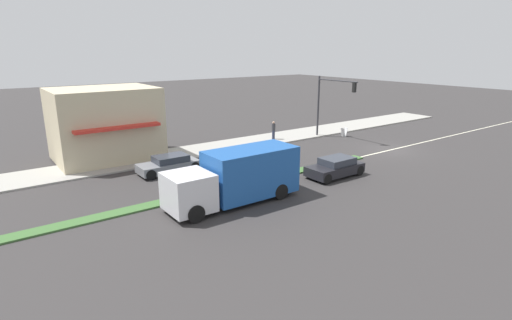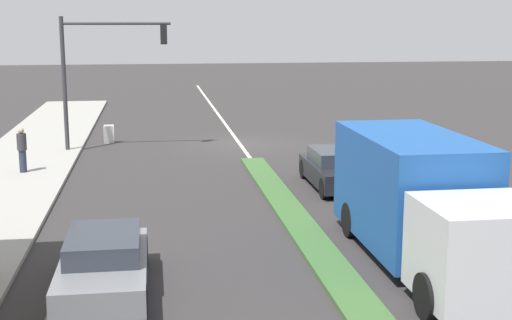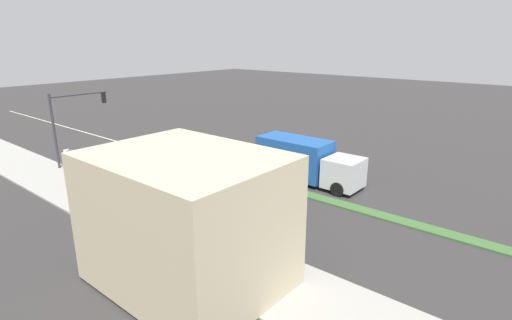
{
  "view_description": "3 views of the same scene",
  "coord_description": "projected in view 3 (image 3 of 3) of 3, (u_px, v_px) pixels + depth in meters",
  "views": [
    {
      "loc": [
        -19.44,
        28.03,
        8.16
      ],
      "look_at": [
        0.47,
        13.51,
        1.26
      ],
      "focal_mm": 28.0,
      "sensor_mm": 36.0,
      "label": 1
    },
    {
      "loc": [
        3.92,
        31.9,
        5.55
      ],
      "look_at": [
        1.0,
        12.02,
        1.6
      ],
      "focal_mm": 50.0,
      "sensor_mm": 36.0,
      "label": 2
    },
    {
      "loc": [
        20.08,
        30.88,
        9.44
      ],
      "look_at": [
        0.48,
        14.54,
        1.71
      ],
      "focal_mm": 28.0,
      "sensor_mm": 36.0,
      "label": 3
    }
  ],
  "objects": [
    {
      "name": "ground_plane",
      "position": [
        302.0,
        194.0,
        25.39
      ],
      "size": [
        160.0,
        160.0,
        0.0
      ],
      "primitive_type": "plane",
      "color": "#333030"
    },
    {
      "name": "sidewalk_right",
      "position": [
        204.0,
        251.0,
        18.46
      ],
      "size": [
        4.0,
        73.0,
        0.12
      ],
      "primitive_type": "cube",
      "color": "#9E9B93",
      "rests_on": "ground"
    },
    {
      "name": "median_strip",
      "position": [
        454.0,
        236.0,
        19.87
      ],
      "size": [
        0.9,
        46.0,
        0.1
      ],
      "primitive_type": "cube",
      "color": "#3D6633",
      "rests_on": "ground"
    },
    {
      "name": "lane_marking_center",
      "position": [
        137.0,
        147.0,
        36.42
      ],
      "size": [
        0.16,
        60.0,
        0.01
      ],
      "primitive_type": "cube",
      "color": "beige",
      "rests_on": "ground"
    },
    {
      "name": "building_corner_store",
      "position": [
        187.0,
        219.0,
        15.43
      ],
      "size": [
        6.32,
        7.28,
        5.28
      ],
      "color": "#C6B793",
      "rests_on": "sidewalk_right"
    },
    {
      "name": "traffic_signal_main",
      "position": [
        71.0,
        116.0,
        30.15
      ],
      "size": [
        4.59,
        0.34,
        5.6
      ],
      "color": "#333338",
      "rests_on": "sidewalk_right"
    },
    {
      "name": "pedestrian",
      "position": [
        73.0,
        173.0,
        26.38
      ],
      "size": [
        0.34,
        0.34,
        1.64
      ],
      "color": "#282D42",
      "rests_on": "sidewalk_right"
    },
    {
      "name": "warning_aframe_sign",
      "position": [
        68.0,
        155.0,
        32.52
      ],
      "size": [
        0.45,
        0.53,
        0.84
      ],
      "color": "silver",
      "rests_on": "ground"
    },
    {
      "name": "delivery_truck",
      "position": [
        305.0,
        160.0,
        27.38
      ],
      "size": [
        2.44,
        7.5,
        2.87
      ],
      "color": "silver",
      "rests_on": "ground"
    },
    {
      "name": "sedan_dark",
      "position": [
        225.0,
        153.0,
        32.35
      ],
      "size": [
        1.82,
        3.93,
        1.26
      ],
      "color": "black",
      "rests_on": "ground"
    },
    {
      "name": "suv_grey",
      "position": [
        245.0,
        208.0,
        21.84
      ],
      "size": [
        1.77,
        4.04,
        1.2
      ],
      "color": "slate",
      "rests_on": "ground"
    }
  ]
}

